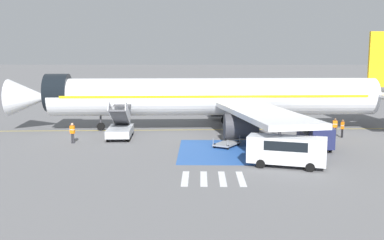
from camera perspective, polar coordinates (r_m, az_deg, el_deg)
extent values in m
plane|color=slate|center=(47.16, 4.63, -1.36)|extent=(600.00, 600.00, 0.00)
cube|color=gold|center=(47.68, 2.79, -1.24)|extent=(77.87, 4.82, 0.01)
cube|color=#2856A8|center=(37.25, 3.26, -3.96)|extent=(6.42, 9.63, 0.01)
cube|color=silver|center=(29.17, -0.87, -7.43)|extent=(0.44, 3.60, 0.01)
cube|color=silver|center=(29.16, 1.50, -7.45)|extent=(0.44, 3.60, 0.01)
cube|color=silver|center=(29.19, 3.88, -7.44)|extent=(0.44, 3.60, 0.01)
cube|color=silver|center=(29.27, 6.25, -7.43)|extent=(0.44, 3.60, 0.01)
cylinder|color=silver|center=(47.22, 2.82, 2.97)|extent=(34.17, 5.88, 3.88)
cone|color=silver|center=(49.34, -19.93, 2.71)|extent=(4.48, 4.05, 3.80)
cylinder|color=black|center=(48.50, -16.68, 3.35)|extent=(2.55, 4.05, 3.92)
cube|color=#EAB214|center=(47.20, 2.82, 3.21)|extent=(31.46, 5.80, 0.24)
cube|color=silver|center=(39.24, 8.78, 0.93)|extent=(7.82, 17.10, 0.44)
cylinder|color=#38383D|center=(40.56, 6.21, -0.76)|extent=(3.10, 2.45, 2.28)
cube|color=silver|center=(56.20, 5.41, 3.21)|extent=(5.96, 16.83, 0.44)
cylinder|color=#38383D|center=(54.75, 3.99, 1.63)|extent=(3.10, 2.45, 2.28)
cube|color=silver|center=(55.52, 21.83, 3.39)|extent=(3.85, 6.40, 0.24)
cylinder|color=#38383D|center=(47.85, -11.54, 0.78)|extent=(0.20, 0.20, 2.71)
cylinder|color=black|center=(48.05, -11.50, -0.82)|extent=(0.86, 0.33, 0.84)
cylinder|color=#38383D|center=(44.61, 5.26, 0.34)|extent=(0.24, 0.24, 2.39)
cylinder|color=black|center=(44.79, 5.24, -1.18)|extent=(1.13, 0.66, 1.10)
cylinder|color=#38383D|center=(50.59, 4.36, 1.30)|extent=(0.24, 0.24, 2.39)
cylinder|color=black|center=(50.75, 4.34, -0.04)|extent=(1.13, 0.66, 1.10)
cube|color=#ADB2BA|center=(43.21, -9.11, -1.40)|extent=(2.48, 4.92, 0.70)
cylinder|color=black|center=(45.03, -10.04, -1.48)|extent=(0.26, 0.71, 0.70)
cylinder|color=black|center=(44.82, -7.67, -1.47)|extent=(0.26, 0.71, 0.70)
cylinder|color=black|center=(41.76, -10.65, -2.26)|extent=(0.26, 0.71, 0.70)
cylinder|color=black|center=(41.52, -8.09, -2.26)|extent=(0.26, 0.71, 0.70)
cube|color=#4C4C51|center=(43.01, -9.15, 0.28)|extent=(1.67, 4.22, 2.01)
cube|color=#4C4C51|center=(45.14, -8.84, 1.86)|extent=(1.71, 1.20, 0.12)
cube|color=silver|center=(43.05, -10.19, 0.90)|extent=(0.32, 4.47, 2.73)
cube|color=silver|center=(42.86, -8.15, 0.92)|extent=(0.32, 4.47, 2.73)
cube|color=#38383D|center=(73.27, 6.15, 2.70)|extent=(8.06, 2.92, 0.60)
cube|color=silver|center=(73.46, 9.19, 3.05)|extent=(1.89, 2.47, 1.60)
cube|color=black|center=(73.51, 9.88, 3.29)|extent=(0.15, 2.00, 0.70)
cylinder|color=#B7BCC4|center=(73.13, 5.89, 3.85)|extent=(5.59, 2.63, 2.34)
cylinder|color=gold|center=(73.13, 5.89, 3.85)|extent=(0.48, 2.40, 2.39)
cylinder|color=black|center=(74.68, 8.83, 2.53)|extent=(0.97, 0.33, 0.96)
cylinder|color=black|center=(72.33, 8.98, 2.33)|extent=(0.97, 0.33, 0.96)
cylinder|color=black|center=(74.47, 5.78, 2.56)|extent=(0.97, 0.33, 0.96)
cylinder|color=black|center=(72.10, 5.83, 2.38)|extent=(0.97, 0.33, 0.96)
cylinder|color=black|center=(74.44, 4.08, 2.58)|extent=(0.97, 0.33, 0.96)
cylinder|color=black|center=(72.07, 4.08, 2.39)|extent=(0.97, 0.33, 0.96)
cube|color=silver|center=(32.46, 11.94, -3.72)|extent=(5.75, 3.33, 1.87)
cube|color=black|center=(32.37, 11.96, -3.01)|extent=(3.41, 2.67, 0.67)
cylinder|color=black|center=(32.03, 8.72, -5.51)|extent=(0.67, 0.37, 0.64)
cylinder|color=black|center=(33.68, 9.17, -4.83)|extent=(0.67, 0.37, 0.64)
cylinder|color=black|center=(31.72, 14.79, -5.83)|extent=(0.67, 0.37, 0.64)
cylinder|color=black|center=(33.39, 14.93, -5.13)|extent=(0.67, 0.37, 0.64)
cube|color=#1E234C|center=(39.77, 15.33, -1.75)|extent=(2.02, 5.23, 1.69)
cube|color=black|center=(39.71, 15.35, -1.23)|extent=(1.97, 2.91, 0.61)
cylinder|color=black|center=(38.67, 17.15, -3.39)|extent=(0.22, 0.65, 0.64)
cylinder|color=black|center=(38.18, 14.72, -3.44)|extent=(0.22, 0.65, 0.64)
cylinder|color=black|center=(41.67, 15.80, -2.50)|extent=(0.22, 0.65, 0.64)
cylinder|color=black|center=(41.22, 13.54, -2.53)|extent=(0.22, 0.65, 0.64)
cube|color=gray|center=(39.05, 4.42, -3.01)|extent=(2.59, 3.00, 0.12)
cylinder|color=black|center=(37.87, 4.59, -3.47)|extent=(0.28, 0.40, 0.40)
cylinder|color=black|center=(38.43, 2.88, -3.27)|extent=(0.28, 0.40, 0.40)
cylinder|color=black|center=(39.72, 5.91, -2.93)|extent=(0.28, 0.40, 0.40)
cylinder|color=black|center=(40.25, 4.26, -2.75)|extent=(0.28, 0.40, 0.40)
cylinder|color=gray|center=(37.63, 4.57, -2.93)|extent=(0.05, 0.05, 0.55)
cylinder|color=gray|center=(38.25, 2.71, -2.73)|extent=(0.05, 0.05, 0.55)
cylinder|color=gray|center=(39.76, 6.08, -2.34)|extent=(0.05, 0.05, 0.55)
cylinder|color=gray|center=(40.34, 4.30, -2.16)|extent=(0.05, 0.05, 0.55)
cylinder|color=#2D2D33|center=(46.21, 17.77, -1.41)|extent=(0.14, 0.14, 0.84)
cylinder|color=#2D2D33|center=(46.18, 17.56, -1.41)|extent=(0.14, 0.14, 0.84)
cube|color=orange|center=(46.08, 17.71, -0.49)|extent=(0.45, 0.28, 0.67)
cube|color=silver|center=(46.08, 17.71, -0.49)|extent=(0.46, 0.30, 0.06)
sphere|color=brown|center=(46.01, 17.73, 0.07)|extent=(0.23, 0.23, 0.23)
cylinder|color=black|center=(45.42, 18.50, -1.61)|extent=(0.14, 0.14, 0.84)
cylinder|color=black|center=(45.58, 18.56, -1.58)|extent=(0.14, 0.14, 0.84)
cube|color=orange|center=(45.39, 18.58, -0.65)|extent=(0.42, 0.47, 0.67)
cube|color=silver|center=(45.39, 18.58, -0.65)|extent=(0.43, 0.48, 0.06)
sphere|color=brown|center=(45.32, 18.60, -0.10)|extent=(0.23, 0.23, 0.23)
cylinder|color=#2D2D33|center=(41.78, -15.01, -2.26)|extent=(0.14, 0.14, 0.90)
cylinder|color=#2D2D33|center=(41.69, -14.82, -2.28)|extent=(0.14, 0.14, 0.90)
cube|color=orange|center=(41.59, -14.96, -1.18)|extent=(0.47, 0.33, 0.71)
cube|color=silver|center=(41.59, -14.96, -1.18)|extent=(0.48, 0.34, 0.06)
sphere|color=tan|center=(41.52, -14.98, -0.53)|extent=(0.24, 0.24, 0.24)
cylinder|color=#2D2D33|center=(44.29, 11.18, -1.59)|extent=(0.14, 0.14, 0.83)
cylinder|color=#2D2D33|center=(44.27, 10.96, -1.59)|extent=(0.14, 0.14, 0.83)
cube|color=orange|center=(44.16, 11.10, -0.64)|extent=(0.43, 0.24, 0.65)
cube|color=silver|center=(44.16, 11.10, -0.64)|extent=(0.44, 0.25, 0.06)
sphere|color=beige|center=(44.09, 11.11, -0.08)|extent=(0.22, 0.22, 0.22)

